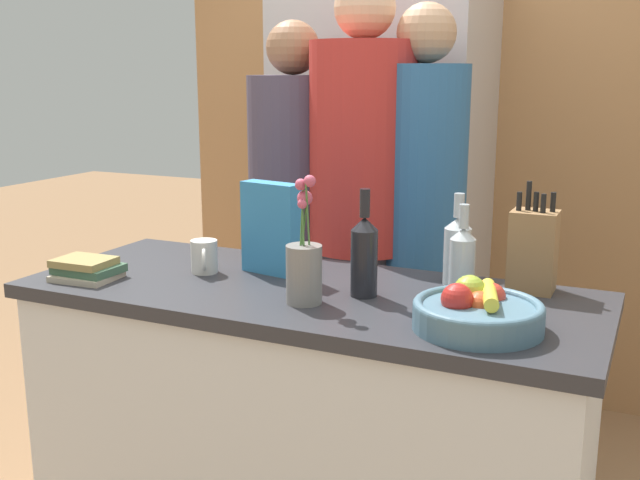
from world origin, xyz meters
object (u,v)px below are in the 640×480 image
Objects in this scene: cereal_box at (272,228)px; person_in_blue at (362,209)px; bottle_oil at (457,249)px; coffee_mug at (204,257)px; person_at_sink at (294,220)px; book_stack at (87,269)px; refrigerator at (383,198)px; flower_vase at (304,267)px; bottle_vinegar at (364,254)px; person_in_red_tee at (421,222)px; fruit_bowl at (477,310)px; bottle_wine at (462,259)px; knife_block at (533,250)px.

person_in_blue is (0.07, 0.54, -0.03)m from cereal_box.
coffee_mug is at bearing -164.50° from bottle_oil.
person_at_sink is 0.93× the size of person_in_blue.
coffee_mug is 0.34m from book_stack.
refrigerator is 7.27× the size of bottle_oil.
refrigerator reaches higher than flower_vase.
refrigerator is at bearing 75.53° from book_stack.
bottle_vinegar is 0.16× the size of person_in_blue.
book_stack is 1.13m from person_in_red_tee.
fruit_bowl is 1.20m from person_at_sink.
bottle_oil is 0.16× the size of person_at_sink.
bottle_oil is (0.61, -1.05, 0.06)m from refrigerator.
bottle_vinegar reaches higher than fruit_bowl.
person_in_red_tee is at bearing 85.81° from flower_vase.
flower_vase is at bearing -144.93° from bottle_wine.
refrigerator is at bearing 119.36° from bottle_wine.
person_in_blue reaches higher than person_in_red_tee.
person_in_red_tee is at bearing 118.25° from bottle_oil.
refrigerator is 1.22m from bottle_oil.
person_in_blue reaches higher than bottle_wine.
flower_vase is at bearing 179.36° from fruit_bowl.
cereal_box is 0.65m from person_in_red_tee.
coffee_mug is 0.67m from person_at_sink.
fruit_bowl is at bearing -99.80° from knife_block.
person_at_sink is (-0.95, 0.45, -0.08)m from knife_block.
bottle_vinegar is at bearing -80.80° from person_in_red_tee.
book_stack is at bearing -177.30° from fruit_bowl.
person_at_sink is 0.30m from person_in_blue.
person_in_blue is (0.29, -0.04, 0.07)m from person_at_sink.
person_at_sink is at bearing 118.46° from flower_vase.
refrigerator is at bearing 102.01° from flower_vase.
coffee_mug is 0.06× the size of person_in_blue.
bottle_vinegar is 0.69m from person_in_blue.
bottle_wine is at bearing -60.64° from refrigerator.
knife_block is at bearing 34.87° from flower_vase.
cereal_box is at bearing 161.08° from fruit_bowl.
refrigerator is at bearing 85.33° from coffee_mug.
bottle_vinegar is at bearing -152.56° from bottle_wine.
bottle_oil reaches higher than fruit_bowl.
book_stack is 0.89m from person_at_sink.
person_in_red_tee reaches higher than book_stack.
flower_vase reaches higher than book_stack.
refrigerator reaches higher than cereal_box.
flower_vase reaches higher than knife_block.
bottle_wine is at bearing -145.54° from knife_block.
knife_block is at bearing -40.24° from person_in_red_tee.
person_in_blue is at bearing 112.21° from bottle_vinegar.
bottle_vinegar reaches higher than cereal_box.
cereal_box is 0.55m from person_in_blue.
refrigerator is 1.31m from knife_block.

